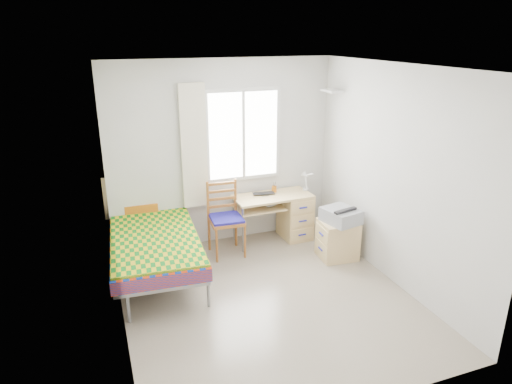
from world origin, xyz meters
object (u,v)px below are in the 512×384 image
Objects in this scene: cabinet at (337,239)px; printer at (341,215)px; chair at (226,214)px; bed at (153,235)px; desk at (291,213)px.

printer is (0.01, -0.03, 0.36)m from cabinet.
chair reaches higher than printer.
bed is at bearing 171.71° from cabinet.
bed reaches higher than cabinet.
cabinet is (2.38, -0.54, -0.21)m from bed.
desk is 0.93m from printer.
chair is (-1.04, -0.13, 0.19)m from desk.
printer is at bearing -57.58° from cabinet.
bed is 2.27× the size of chair.
bed reaches higher than desk.
cabinet is 0.36m from printer.
desk is at bearing 99.78° from printer.
chair reaches higher than desk.
chair is at bearing -174.31° from desk.
chair is 1.94× the size of cabinet.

